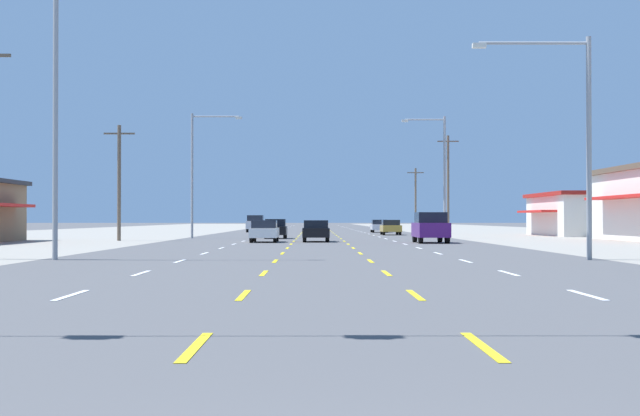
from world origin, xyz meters
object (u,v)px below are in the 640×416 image
suv_far_right_nearest (431,227)px  sedan_far_right_far (391,227)px  sedan_center_turn_mid (316,231)px  hatchback_inner_left_midfar (276,229)px  streetlight_right_row_0 (575,127)px  streetlight_left_row_1 (197,166)px  sedan_inner_left_near (264,231)px  streetlight_right_row_1 (441,169)px  suv_far_left_farthest (256,223)px  sedan_far_right_farther (379,226)px  streetlight_left_row_0 (69,99)px

suv_far_right_nearest → sedan_far_right_far: 29.33m
sedan_center_turn_mid → hatchback_inner_left_midfar: hatchback_inner_left_midfar is taller
streetlight_right_row_0 → sedan_center_turn_mid: bearing=109.7°
streetlight_left_row_1 → sedan_center_turn_mid: bearing=-49.9°
sedan_inner_left_near → sedan_far_right_far: bearing=68.7°
hatchback_inner_left_midfar → streetlight_right_row_0: 40.14m
hatchback_inner_left_midfar → streetlight_left_row_1: 8.17m
sedan_inner_left_near → streetlight_right_row_1: streetlight_right_row_1 is taller
suv_far_left_farthest → streetlight_left_row_1: bearing=-94.2°
streetlight_left_row_1 → streetlight_right_row_1: streetlight_left_row_1 is taller
sedan_far_right_far → hatchback_inner_left_midfar: bearing=-123.0°
hatchback_inner_left_midfar → streetlight_left_row_1: bearing=170.7°
streetlight_right_row_1 → suv_far_right_nearest: bearing=-100.4°
suv_far_right_nearest → sedan_far_right_farther: size_ratio=1.09×
sedan_center_turn_mid → streetlight_right_row_1: (10.04, 11.31, 4.84)m
streetlight_left_row_1 → streetlight_right_row_1: (19.57, 0.00, -0.19)m
sedan_far_right_far → streetlight_left_row_1: size_ratio=0.45×
suv_far_left_farthest → streetlight_left_row_1: (-2.51, -33.97, 4.77)m
streetlight_right_row_1 → sedan_far_right_far: bearing=100.4°
sedan_inner_left_near → streetlight_right_row_0: 29.79m
sedan_center_turn_mid → streetlight_left_row_1: streetlight_left_row_1 is taller
hatchback_inner_left_midfar → streetlight_left_row_0: (-6.26, -37.74, 5.32)m
suv_far_right_nearest → sedan_far_right_far: size_ratio=1.09×
sedan_far_right_far → suv_far_left_farthest: suv_far_left_farthest is taller
sedan_inner_left_near → sedan_far_right_far: (10.71, 27.51, 0.00)m
streetlight_right_row_0 → suv_far_right_nearest: bearing=95.6°
sedan_far_right_far → sedan_far_right_farther: same height
suv_far_right_nearest → sedan_center_turn_mid: bearing=158.3°
sedan_inner_left_near → sedan_center_turn_mid: same height
streetlight_right_row_1 → streetlight_left_row_1: bearing=180.0°
streetlight_left_row_1 → streetlight_right_row_0: bearing=-63.5°
sedan_center_turn_mid → sedan_far_right_farther: size_ratio=1.00×
sedan_far_right_far → sedan_far_right_farther: (-0.00, 15.79, 0.00)m
sedan_far_right_farther → streetlight_left_row_0: 71.80m
hatchback_inner_left_midfar → streetlight_right_row_0: size_ratio=0.46×
sedan_far_right_farther → suv_far_right_nearest: bearing=-89.8°
suv_far_right_nearest → streetlight_left_row_0: bearing=-124.5°
hatchback_inner_left_midfar → streetlight_left_row_0: size_ratio=0.37×
sedan_center_turn_mid → hatchback_inner_left_midfar: bearing=107.1°
streetlight_right_row_0 → streetlight_left_row_0: bearing=180.0°
streetlight_right_row_1 → streetlight_left_row_0: bearing=-116.7°
hatchback_inner_left_midfar → streetlight_left_row_1: streetlight_left_row_1 is taller
suv_far_left_farthest → streetlight_left_row_0: (-2.41, -72.74, 5.08)m
hatchback_inner_left_midfar → sedan_far_right_farther: (10.43, 31.89, -0.03)m
hatchback_inner_left_midfar → streetlight_right_row_0: streetlight_right_row_0 is taller
suv_far_right_nearest → sedan_far_right_farther: bearing=90.2°
streetlight_right_row_0 → streetlight_left_row_1: 43.35m
sedan_far_right_far → suv_far_right_nearest: bearing=-89.7°
sedan_inner_left_near → suv_far_right_nearest: bearing=-9.5°
suv_far_left_farthest → streetlight_right_row_1: bearing=-63.3°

